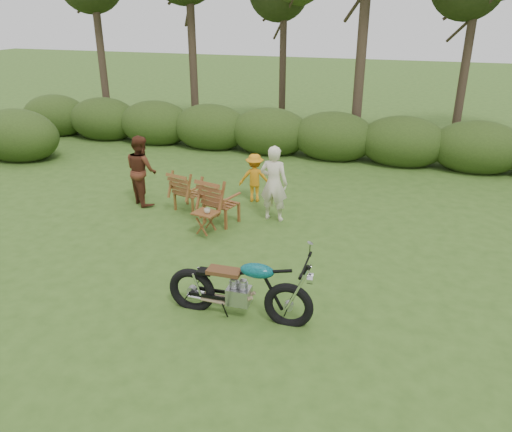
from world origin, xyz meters
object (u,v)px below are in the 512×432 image
(side_table, at_px, (206,224))
(child, at_px, (255,201))
(adult_a, at_px, (273,219))
(motorcycle, at_px, (239,315))
(lawn_chair_right, at_px, (222,222))
(lawn_chair_left, at_px, (190,209))
(cup, at_px, (207,211))
(adult_b, at_px, (145,203))

(side_table, relative_size, child, 0.44)
(adult_a, relative_size, child, 1.43)
(motorcycle, xyz_separation_m, lawn_chair_right, (-1.53, 3.13, 0.00))
(motorcycle, xyz_separation_m, side_table, (-1.58, 2.44, 0.25))
(lawn_chair_left, bearing_deg, side_table, 141.60)
(cup, bearing_deg, side_table, 145.83)
(side_table, distance_m, adult_a, 1.61)
(motorcycle, bearing_deg, adult_a, 96.67)
(lawn_chair_right, distance_m, child, 1.47)
(lawn_chair_left, xyz_separation_m, cup, (0.96, -1.20, 0.55))
(motorcycle, bearing_deg, side_table, 121.29)
(lawn_chair_left, relative_size, adult_a, 0.57)
(lawn_chair_right, height_order, adult_a, adult_a)
(lawn_chair_right, bearing_deg, child, -85.99)
(motorcycle, relative_size, adult_b, 1.31)
(motorcycle, height_order, lawn_chair_left, motorcycle)
(lawn_chair_left, height_order, cup, cup)
(adult_b, bearing_deg, child, -123.18)
(side_table, distance_m, cup, 0.31)
(motorcycle, bearing_deg, lawn_chair_right, 114.38)
(adult_a, bearing_deg, child, -50.55)
(lawn_chair_right, relative_size, adult_a, 0.63)
(lawn_chair_right, bearing_deg, adult_a, -138.57)
(adult_b, bearing_deg, lawn_chair_left, -145.76)
(side_table, bearing_deg, adult_a, 48.71)
(side_table, xyz_separation_m, cup, (0.05, -0.03, 0.30))
(motorcycle, height_order, cup, same)
(side_table, xyz_separation_m, adult_b, (-2.10, 1.20, -0.25))
(adult_a, distance_m, adult_b, 3.15)
(adult_a, distance_m, child, 1.19)
(adult_a, relative_size, adult_b, 1.02)
(lawn_chair_left, height_order, adult_a, adult_a)
(motorcycle, distance_m, side_table, 2.92)
(lawn_chair_right, distance_m, cup, 0.91)
(adult_b, bearing_deg, cup, -174.12)
(motorcycle, distance_m, adult_b, 5.18)
(lawn_chair_left, height_order, adult_b, adult_b)
(lawn_chair_left, bearing_deg, adult_b, 12.28)
(lawn_chair_right, distance_m, adult_a, 1.12)
(cup, bearing_deg, lawn_chair_left, 128.53)
(cup, relative_size, child, 0.11)
(lawn_chair_left, xyz_separation_m, adult_b, (-1.19, 0.03, 0.00))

